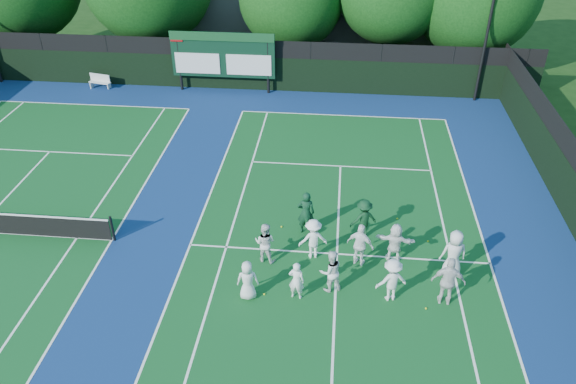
{
  "coord_description": "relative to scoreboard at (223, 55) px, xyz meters",
  "views": [
    {
      "loc": [
        -0.21,
        -15.09,
        13.09
      ],
      "look_at": [
        -2.0,
        3.0,
        1.3
      ],
      "focal_mm": 35.0,
      "sensor_mm": 36.0,
      "label": 1
    }
  ],
  "objects": [
    {
      "name": "scoreboard",
      "position": [
        0.0,
        0.0,
        0.0
      ],
      "size": [
        6.0,
        0.21,
        3.55
      ],
      "color": "black",
      "rests_on": "ground"
    },
    {
      "name": "court_apron",
      "position": [
        1.01,
        -14.59,
        -2.19
      ],
      "size": [
        34.0,
        32.0,
        0.01
      ],
      "primitive_type": "cube",
      "color": "navy",
      "rests_on": "ground"
    },
    {
      "name": "tennis_ball_1",
      "position": [
        9.35,
        -12.16,
        -2.16
      ],
      "size": [
        0.07,
        0.07,
        0.07
      ],
      "primitive_type": "sphere",
      "color": "yellow",
      "rests_on": "ground"
    },
    {
      "name": "bench",
      "position": [
        -7.51,
        -0.22,
        -1.74
      ],
      "size": [
        1.38,
        0.65,
        0.85
      ],
      "color": "silver",
      "rests_on": "ground"
    },
    {
      "name": "tennis_ball_0",
      "position": [
        4.65,
        -16.97,
        -2.16
      ],
      "size": [
        0.07,
        0.07,
        0.07
      ],
      "primitive_type": "sphere",
      "color": "yellow",
      "rests_on": "ground"
    },
    {
      "name": "player_front_1",
      "position": [
        5.72,
        -16.96,
        -1.46
      ],
      "size": [
        0.59,
        0.44,
        1.45
      ],
      "primitive_type": "imported",
      "rotation": [
        0.0,
        0.0,
        2.95
      ],
      "color": "white",
      "rests_on": "ground"
    },
    {
      "name": "tennis_ball_5",
      "position": [
        10.41,
        -13.52,
        -2.16
      ],
      "size": [
        0.07,
        0.07,
        0.07
      ],
      "primitive_type": "sphere",
      "color": "yellow",
      "rests_on": "ground"
    },
    {
      "name": "player_front_2",
      "position": [
        6.81,
        -16.47,
        -1.39
      ],
      "size": [
        0.94,
        0.85,
        1.59
      ],
      "primitive_type": "imported",
      "rotation": [
        0.0,
        0.0,
        3.52
      ],
      "color": "white",
      "rests_on": "ground"
    },
    {
      "name": "player_front_3",
      "position": [
        8.8,
        -16.73,
        -1.38
      ],
      "size": [
        1.17,
        0.88,
        1.61
      ],
      "primitive_type": "imported",
      "rotation": [
        0.0,
        0.0,
        3.45
      ],
      "color": "white",
      "rests_on": "ground"
    },
    {
      "name": "player_back_4",
      "position": [
        10.97,
        -15.28,
        -1.28
      ],
      "size": [
        0.96,
        0.69,
        1.82
      ],
      "primitive_type": "imported",
      "rotation": [
        0.0,
        0.0,
        3.27
      ],
      "color": "silver",
      "rests_on": "ground"
    },
    {
      "name": "tennis_ball_3",
      "position": [
        4.82,
        -13.15,
        -2.16
      ],
      "size": [
        0.07,
        0.07,
        0.07
      ],
      "primitive_type": "sphere",
      "color": "yellow",
      "rests_on": "ground"
    },
    {
      "name": "player_back_1",
      "position": [
        6.13,
        -14.79,
        -1.39
      ],
      "size": [
        1.15,
        0.83,
        1.6
      ],
      "primitive_type": "imported",
      "rotation": [
        0.0,
        0.0,
        3.39
      ],
      "color": "white",
      "rests_on": "ground"
    },
    {
      "name": "back_fence",
      "position": [
        1.01,
        0.41,
        -0.83
      ],
      "size": [
        34.0,
        0.08,
        3.0
      ],
      "color": "black",
      "rests_on": "ground"
    },
    {
      "name": "coach_left",
      "position": [
        5.77,
        -13.34,
        -1.29
      ],
      "size": [
        0.67,
        0.45,
        1.81
      ],
      "primitive_type": "imported",
      "rotation": [
        0.0,
        0.0,
        3.18
      ],
      "color": "#0E361F",
      "rests_on": "ground"
    },
    {
      "name": "ground",
      "position": [
        7.01,
        -15.59,
        -2.19
      ],
      "size": [
        120.0,
        120.0,
        0.0
      ],
      "primitive_type": "plane",
      "color": "#14330E",
      "rests_on": "ground"
    },
    {
      "name": "player_front_4",
      "position": [
        10.59,
        -16.74,
        -1.27
      ],
      "size": [
        1.12,
        0.55,
        1.84
      ],
      "primitive_type": "imported",
      "rotation": [
        0.0,
        0.0,
        3.04
      ],
      "color": "silver",
      "rests_on": "ground"
    },
    {
      "name": "near_court",
      "position": [
        7.01,
        -14.59,
        -2.18
      ],
      "size": [
        11.05,
        23.85,
        0.01
      ],
      "color": "#10501F",
      "rests_on": "ground"
    },
    {
      "name": "player_front_0",
      "position": [
        4.14,
        -17.11,
        -1.46
      ],
      "size": [
        0.77,
        0.55,
        1.46
      ],
      "primitive_type": "imported",
      "rotation": [
        0.0,
        0.0,
        3.27
      ],
      "color": "white",
      "rests_on": "ground"
    },
    {
      "name": "tree_c",
      "position": [
        3.73,
        3.99,
        2.22
      ],
      "size": [
        6.36,
        6.36,
        7.76
      ],
      "color": "#32190E",
      "rests_on": "ground"
    },
    {
      "name": "tennis_ball_2",
      "position": [
        9.96,
        -17.11,
        -2.16
      ],
      "size": [
        0.07,
        0.07,
        0.07
      ],
      "primitive_type": "sphere",
      "color": "yellow",
      "rests_on": "ground"
    },
    {
      "name": "coach_right",
      "position": [
        7.95,
        -13.39,
        -1.38
      ],
      "size": [
        1.19,
        0.95,
        1.62
      ],
      "primitive_type": "imported",
      "rotation": [
        0.0,
        0.0,
        3.53
      ],
      "color": "#0E361B",
      "rests_on": "ground"
    },
    {
      "name": "player_back_0",
      "position": [
        4.45,
        -15.16,
        -1.4
      ],
      "size": [
        0.89,
        0.76,
        1.58
      ],
      "primitive_type": "imported",
      "rotation": [
        0.0,
        0.0,
        2.91
      ],
      "color": "silver",
      "rests_on": "ground"
    },
    {
      "name": "player_back_2",
      "position": [
        7.81,
        -15.04,
        -1.34
      ],
      "size": [
        1.08,
        0.76,
        1.7
      ],
      "primitive_type": "imported",
      "rotation": [
        0.0,
        0.0,
        2.75
      ],
      "color": "white",
      "rests_on": "ground"
    },
    {
      "name": "player_back_3",
      "position": [
        9.04,
        -14.66,
        -1.43
      ],
      "size": [
        1.46,
        0.64,
        1.52
      ],
      "primitive_type": "imported",
      "rotation": [
        0.0,
        0.0,
        3.0
      ],
      "color": "white",
      "rests_on": "ground"
    },
    {
      "name": "clubhouse",
      "position": [
        5.01,
        8.41,
        -0.19
      ],
      "size": [
        18.0,
        6.0,
        4.0
      ],
      "primitive_type": "cube",
      "color": "#59595E",
      "rests_on": "ground"
    }
  ]
}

